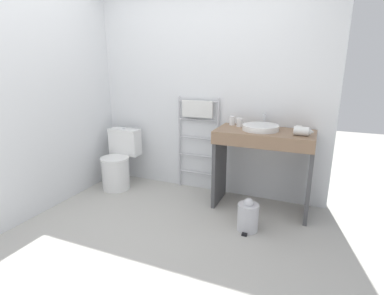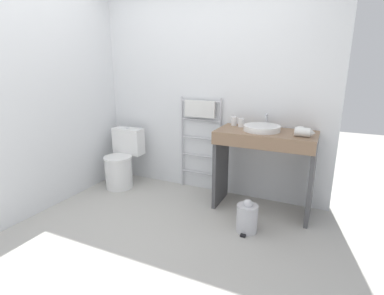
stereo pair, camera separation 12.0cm
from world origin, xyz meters
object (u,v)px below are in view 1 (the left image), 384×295
towel_radiator (198,124)px  trash_bin (248,216)px  toilet (119,163)px  cup_near_wall (232,121)px  hair_dryer (302,131)px  sink_basin (261,127)px  cup_near_edge (239,122)px

towel_radiator → trash_bin: size_ratio=3.53×
toilet → cup_near_wall: 1.58m
cup_near_wall → hair_dryer: 0.81m
hair_dryer → trash_bin: bearing=-133.0°
toilet → sink_basin: bearing=3.0°
sink_basin → toilet: bearing=-177.0°
towel_radiator → cup_near_edge: 0.57m
cup_near_wall → toilet: bearing=-170.4°
sink_basin → cup_near_wall: cup_near_wall is taller
towel_radiator → sink_basin: 0.84m
towel_radiator → sink_basin: size_ratio=3.09×
trash_bin → towel_radiator: bearing=138.2°
cup_near_edge → towel_radiator: bearing=167.2°
cup_near_edge → cup_near_wall: bearing=153.9°
cup_near_wall → cup_near_edge: 0.11m
toilet → towel_radiator: 1.16m
cup_near_wall → cup_near_edge: (0.10, -0.05, -0.00)m
hair_dryer → toilet: bearing=-179.7°
towel_radiator → hair_dryer: 1.27m
trash_bin → cup_near_edge: bearing=114.0°
toilet → sink_basin: size_ratio=1.98×
cup_near_wall → trash_bin: cup_near_wall is taller
toilet → hair_dryer: bearing=0.3°
cup_near_edge → trash_bin: 1.05m
towel_radiator → hair_dryer: size_ratio=6.26×
sink_basin → trash_bin: bearing=-87.8°
hair_dryer → sink_basin: bearing=169.2°
sink_basin → hair_dryer: (0.42, -0.08, 0.01)m
cup_near_wall → hair_dryer: bearing=-16.6°
toilet → cup_near_edge: (1.53, 0.20, 0.61)m
cup_near_wall → trash_bin: size_ratio=0.30×
cup_near_edge → hair_dryer: size_ratio=0.51×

